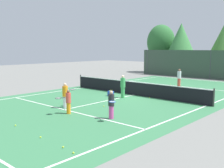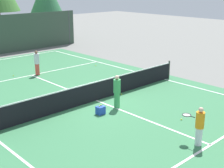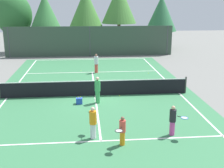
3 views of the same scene
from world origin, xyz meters
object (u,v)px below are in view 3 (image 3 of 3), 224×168
Objects in this scene: player_1 at (173,120)px; tennis_ball_0 at (120,96)px; player_2 at (93,122)px; tennis_ball_5 at (148,73)px; tennis_ball_7 at (81,70)px; tennis_ball_4 at (120,121)px; player_3 at (122,131)px; player_0 at (96,63)px; player_4 at (98,90)px; ball_crate at (79,101)px.

tennis_ball_0 is at bearing 106.31° from player_1.
player_2 is 22.21× the size of tennis_ball_0.
tennis_ball_7 is (-5.57, 1.53, 0.00)m from tennis_ball_5.
tennis_ball_4 is at bearing -96.21° from tennis_ball_0.
tennis_ball_0 is 1.00× the size of tennis_ball_5.
tennis_ball_5 is (3.74, 12.31, -0.63)m from player_3.
player_0 is 1.08× the size of player_2.
player_1 is 6.12m from tennis_ball_0.
player_3 is 19.29× the size of tennis_ball_5.
player_3 is 19.29× the size of tennis_ball_0.
player_2 is at bearing -95.10° from player_4.
player_4 reaches higher than tennis_ball_0.
tennis_ball_7 is at bearing 164.66° from tennis_ball_5.
ball_crate is at bearing 125.77° from tennis_ball_4.
player_3 reaches higher than tennis_ball_7.
ball_crate reaches higher than tennis_ball_5.
tennis_ball_0 is (1.21, -6.45, -0.78)m from player_0.
player_4 is at bearing 84.90° from player_2.
player_3 reaches higher than ball_crate.
tennis_ball_4 and tennis_ball_7 have the same top height.
ball_crate is 8.91m from tennis_ball_5.
tennis_ball_4 is (1.42, 1.70, -0.73)m from player_2.
player_4 is 3.22m from tennis_ball_4.
player_4 reaches higher than tennis_ball_4.
player_1 reaches higher than tennis_ball_5.
player_0 is 7.61m from player_4.
player_1 is at bearing -72.16° from tennis_ball_7.
player_1 is 21.11× the size of tennis_ball_7.
player_2 reaches higher than tennis_ball_4.
tennis_ball_7 is (-2.50, 7.24, 0.00)m from tennis_ball_0.
player_0 is 3.73× the size of ball_crate.
player_0 is 4.41m from tennis_ball_5.
player_4 is (-0.77, 5.44, 0.15)m from player_3.
player_2 is at bearing 179.73° from player_1.
player_0 is at bearing 88.19° from player_4.
player_1 reaches higher than tennis_ball_7.
player_1 is at bearing -96.73° from tennis_ball_5.
tennis_ball_0 is (-1.71, 5.84, -0.69)m from player_1.
player_3 is at bearing -33.15° from player_2.
player_3 reaches higher than tennis_ball_0.
ball_crate is (-1.86, 5.38, -0.48)m from player_3.
tennis_ball_5 is at bearing 83.27° from player_1.
player_0 reaches higher than player_3.
tennis_ball_0 is (1.45, 1.16, -0.78)m from player_4.
tennis_ball_5 is at bearing 70.30° from tennis_ball_4.
player_4 is (0.42, 4.66, 0.05)m from player_2.
player_3 is at bearing -70.93° from ball_crate.
tennis_ball_0 is (1.87, 5.82, -0.73)m from player_2.
player_1 is 6.29m from ball_crate.
tennis_ball_4 is at bearing -54.23° from ball_crate.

